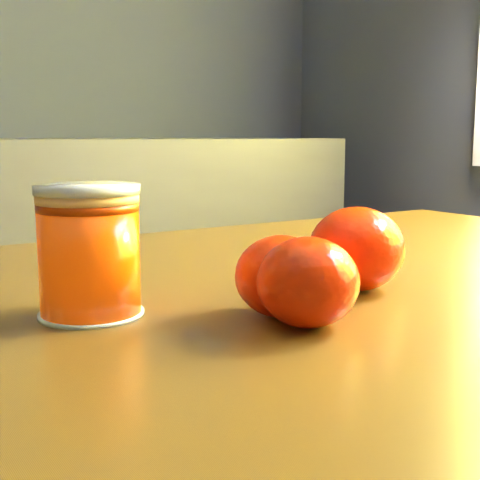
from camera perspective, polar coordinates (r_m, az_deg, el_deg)
name	(u,v)px	position (r m, az deg, el deg)	size (l,w,h in m)	color
table	(311,414)	(0.56, 6.10, -14.58)	(1.17, 0.91, 0.79)	brown
juice_glass	(89,252)	(0.47, -12.73, -0.98)	(0.07, 0.07, 0.09)	#FF4705
orange_front	(357,249)	(0.54, 9.93, -0.74)	(0.08, 0.08, 0.07)	red
orange_back	(308,282)	(0.43, 5.81, -3.60)	(0.07, 0.07, 0.06)	red
orange_extra	(281,276)	(0.46, 3.53, -3.10)	(0.06, 0.06, 0.06)	red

